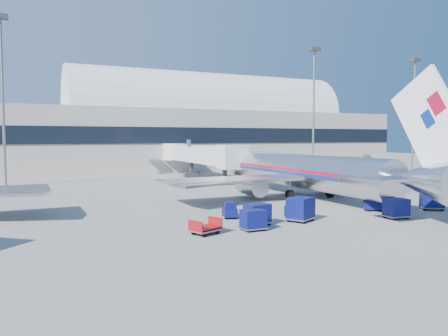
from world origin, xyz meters
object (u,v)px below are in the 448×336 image
cart_solo_near (396,208)px  jetbridge_near (196,154)px  barrier_far (419,189)px  cart_train_a (301,209)px  tug_right (375,204)px  cart_solo_far (432,200)px  cart_train_b (257,214)px  mast_east (314,92)px  barrier_mid (398,191)px  tug_lead (295,207)px  barrier_near (377,192)px  airliner_main (305,171)px  tug_left (230,210)px  mast_west (2,75)px  cart_open_red (206,229)px  cart_train_c (253,219)px  mast_far_east (414,97)px

cart_solo_near → jetbridge_near: bearing=98.7°
barrier_far → cart_train_a: cart_train_a is taller
tug_right → cart_solo_far: size_ratio=1.00×
cart_train_b → cart_solo_far: size_ratio=0.83×
jetbridge_near → cart_train_a: (-5.87, -37.30, -2.92)m
mast_east → tug_right: mast_east is taller
jetbridge_near → barrier_mid: jetbridge_near is taller
cart_train_a → tug_lead: bearing=37.9°
barrier_near → airliner_main: bearing=162.6°
jetbridge_near → tug_left: (-10.25, -33.52, -3.31)m
mast_west → barrier_near: size_ratio=7.53×
cart_train_a → jetbridge_near: bearing=53.7°
cart_solo_far → cart_open_red: 22.66m
mast_east → tug_left: 48.34m
barrier_mid → cart_train_b: bearing=-160.3°
jetbridge_near → mast_west: (-27.60, -0.81, 10.86)m
cart_train_b → cart_train_c: bearing=-136.9°
barrier_near → cart_train_c: 23.51m
tug_lead → cart_train_a: 2.46m
cart_train_a → cart_solo_far: (14.06, -0.54, -0.09)m
tug_right → cart_train_b: size_ratio=1.20×
tug_lead → tug_left: size_ratio=1.15×
mast_far_east → tug_right: size_ratio=9.25×
barrier_near → tug_right: size_ratio=1.23×
jetbridge_near → mast_west: size_ratio=1.22×
airliner_main → barrier_far: bearing=-9.7°
mast_west → cart_solo_near: size_ratio=11.44×
airliner_main → barrier_mid: size_ratio=12.42×
jetbridge_near → barrier_near: (10.40, -28.81, -3.48)m
barrier_mid → cart_train_a: 21.34m
cart_open_red → tug_left: bearing=27.7°
barrier_mid → cart_solo_near: 16.01m
jetbridge_near → barrier_mid: bearing=-64.6°
barrier_far → tug_right: tug_right is taller
tug_lead → cart_open_red: bearing=163.4°
jetbridge_near → mast_east: mast_east is taller
mast_west → cart_solo_far: size_ratio=9.21×
cart_solo_far → barrier_near: bearing=110.7°
mast_east → cart_train_c: bearing=-131.3°
airliner_main → cart_train_c: 18.34m
cart_train_a → cart_train_c: cart_train_a is taller
mast_west → cart_open_red: (13.15, -37.63, -14.41)m
tug_right → cart_open_red: tug_right is taller
mast_east → cart_train_c: 52.38m
mast_west → mast_far_east: same height
jetbridge_near → cart_open_red: size_ratio=11.66×
mast_far_east → tug_left: (-57.65, -32.71, -14.17)m
tug_lead → barrier_mid: bearing=-17.2°
barrier_far → cart_open_red: 32.90m
tug_right → jetbridge_near: bearing=126.4°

